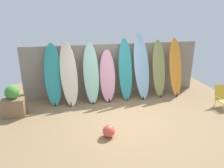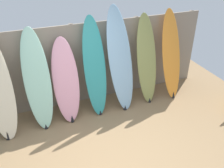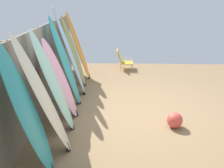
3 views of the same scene
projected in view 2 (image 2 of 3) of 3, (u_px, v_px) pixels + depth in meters
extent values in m
plane|color=#8E704C|center=(107.00, 163.00, 4.19)|extent=(7.68, 7.68, 0.00)
cube|color=gray|center=(75.00, 66.00, 5.34)|extent=(6.08, 0.04, 1.80)
cylinder|color=slate|center=(3.00, 77.00, 4.92)|extent=(0.10, 0.10, 1.80)
cylinder|color=slate|center=(74.00, 65.00, 5.38)|extent=(0.10, 0.10, 1.80)
cylinder|color=slate|center=(134.00, 55.00, 5.83)|extent=(0.10, 0.10, 1.80)
cylinder|color=slate|center=(186.00, 47.00, 6.28)|extent=(0.10, 0.10, 1.80)
cone|color=black|center=(8.00, 135.00, 4.63)|extent=(0.08, 0.08, 0.17)
ellipsoid|color=#9ED6BC|center=(37.00, 80.00, 4.71)|extent=(0.50, 0.71, 1.90)
cone|color=black|center=(46.00, 126.00, 4.92)|extent=(0.08, 0.08, 0.10)
ellipsoid|color=pink|center=(66.00, 81.00, 4.94)|extent=(0.57, 0.72, 1.65)
cone|color=black|center=(72.00, 119.00, 5.08)|extent=(0.08, 0.08, 0.15)
ellipsoid|color=teal|center=(95.00, 67.00, 5.05)|extent=(0.48, 0.66, 2.01)
cone|color=black|center=(100.00, 112.00, 5.31)|extent=(0.08, 0.08, 0.11)
ellipsoid|color=#8CB7D6|center=(120.00, 60.00, 5.19)|extent=(0.62, 0.78, 2.16)
cone|color=black|center=(125.00, 107.00, 5.45)|extent=(0.08, 0.08, 0.12)
ellipsoid|color=olive|center=(147.00, 59.00, 5.47)|extent=(0.48, 0.66, 1.93)
cone|color=black|center=(149.00, 100.00, 5.71)|extent=(0.08, 0.08, 0.10)
ellipsoid|color=orange|center=(171.00, 55.00, 5.63)|extent=(0.47, 0.70, 1.97)
cone|color=black|center=(173.00, 95.00, 5.85)|extent=(0.08, 0.08, 0.15)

